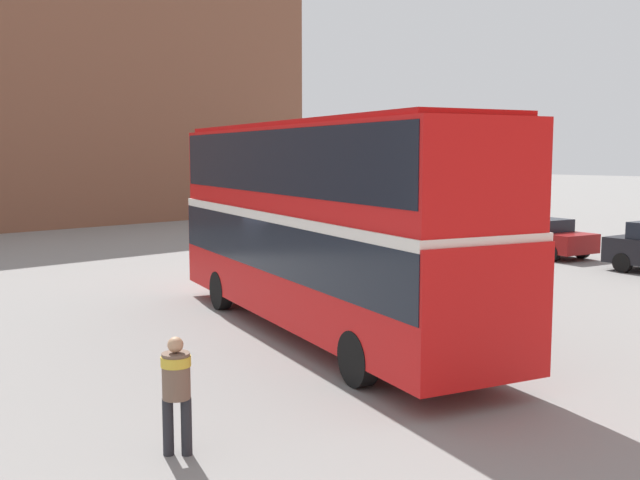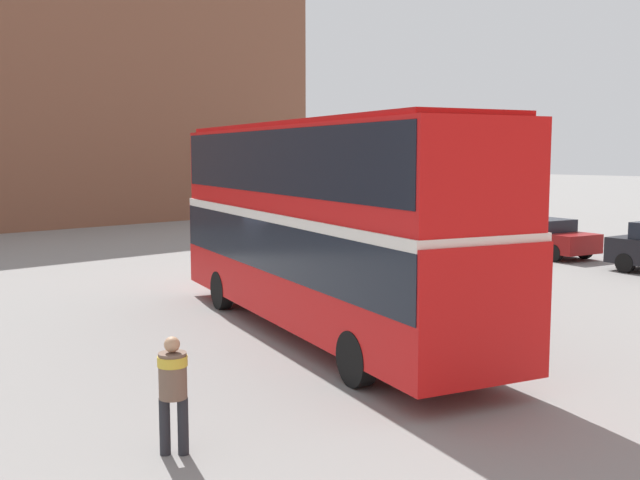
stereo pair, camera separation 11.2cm
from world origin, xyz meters
name	(u,v)px [view 2 (the right image)]	position (x,y,z in m)	size (l,w,h in m)	color
ground_plane	(306,329)	(0.00, 0.00, 0.00)	(240.00, 240.00, 0.00)	gray
double_decker_bus	(320,214)	(0.48, -0.01, 2.62)	(11.63, 5.78, 4.58)	red
pedestrian_foreground	(173,383)	(3.99, -5.97, 0.97)	(0.55, 0.55, 1.58)	#232328
parked_car_kerb_near	(544,237)	(-2.61, 14.79, 0.74)	(4.27, 2.61, 1.45)	maroon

